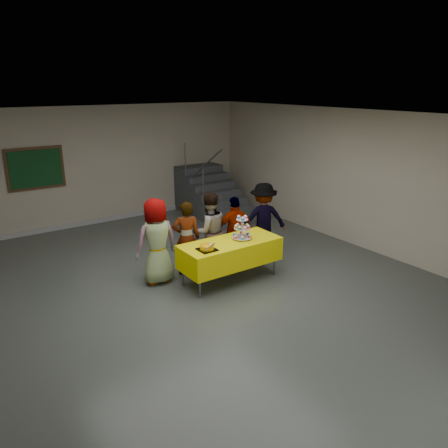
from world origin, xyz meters
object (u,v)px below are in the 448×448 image
Objects in this scene: schoolchild_b at (186,238)px; schoolchild_d at (235,231)px; schoolchild_a at (157,241)px; schoolchild_c at (209,231)px; bear_cake at (207,247)px; staircase at (210,196)px; noticeboard at (36,169)px; schoolchild_e at (263,219)px; bake_table at (230,252)px; cupcake_stand at (242,230)px.

schoolchild_d is at bearing -160.56° from schoolchild_b.
schoolchild_c is at bearing -179.26° from schoolchild_a.
bear_cake is 4.93m from staircase.
schoolchild_b is at bearing -67.57° from noticeboard.
schoolchild_b is at bearing 23.53° from schoolchild_e.
bear_cake is at bearing 48.96° from schoolchild_d.
schoolchild_b is at bearing 11.11° from schoolchild_d.
schoolchild_d is (0.57, 0.63, 0.14)m from bake_table.
staircase is at bearing -112.14° from schoolchild_c.
bake_table is 0.47m from cupcake_stand.
schoolchild_d is 1.07× the size of noticeboard.
schoolchild_a is 1.02× the size of schoolchild_e.
noticeboard reaches higher than bear_cake.
bear_cake is 0.23× the size of schoolchild_a.
staircase is at bearing -134.84° from schoolchild_a.
schoolchild_b is 1.08m from schoolchild_d.
cupcake_stand reaches higher than bake_table.
noticeboard is at bearing -50.76° from schoolchild_c.
cupcake_stand reaches higher than bear_cake.
schoolchild_a is at bearing -75.34° from noticeboard.
schoolchild_c is 1.18× the size of noticeboard.
schoolchild_d is at bearing 177.13° from schoolchild_a.
staircase reaches higher than schoolchild_e.
cupcake_stand is at bearing 0.56° from bake_table.
schoolchild_a is 0.62m from schoolchild_b.
schoolchild_b reaches higher than bear_cake.
bear_cake is 0.23× the size of schoolchild_e.
schoolchild_d is at bearing -179.19° from schoolchild_c.
staircase is (0.78, 3.29, -0.29)m from schoolchild_e.
noticeboard is at bearing -40.72° from schoolchild_d.
bake_table is 1.18× the size of schoolchild_a.
schoolchild_e is at bearing -49.29° from noticeboard.
schoolchild_a is 4.62m from staircase.
bake_table is 0.76m from schoolchild_c.
schoolchild_e is (1.08, 0.69, -0.17)m from cupcake_stand.
bake_table is 1.35× the size of schoolchild_d.
schoolchild_a is at bearing -134.82° from staircase.
schoolchild_a is 2.47m from schoolchild_e.
cupcake_stand is at bearing 80.06° from schoolchild_d.
cupcake_stand is 0.32× the size of schoolchild_d.
schoolchild_c is 0.57m from schoolchild_d.
noticeboard is (-2.77, 4.19, 0.91)m from schoolchild_d.
noticeboard is at bearing 169.06° from staircase.
staircase is 1.85× the size of noticeboard.
noticeboard reaches higher than bake_table.
cupcake_stand is 1.29m from schoolchild_e.
schoolchild_b reaches higher than schoolchild_d.
schoolchild_d reaches higher than bake_table.
staircase is at bearing -99.05° from schoolchild_d.
schoolchild_d is at bearing 47.80° from bake_table.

